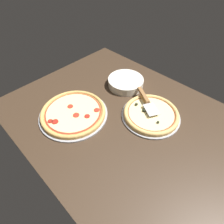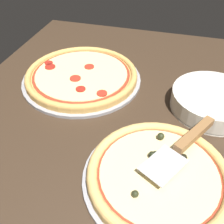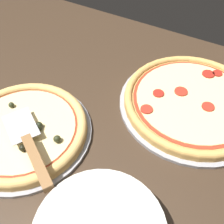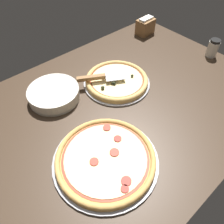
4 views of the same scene
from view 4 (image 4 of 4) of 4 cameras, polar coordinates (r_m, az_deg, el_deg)
ground_plane at (r=106.74cm, az=2.44°, el=1.90°), size 147.92×106.31×3.60cm
pizza_pan_front at (r=115.12cm, az=1.24°, el=7.64°), size 34.38×34.38×1.00cm
pizza_front at (r=113.94cm, az=1.24°, el=8.33°), size 32.32×32.32×3.77cm
pizza_pan_back at (r=85.64cm, az=-1.69°, el=-12.58°), size 40.54×40.54×1.00cm
pizza_back at (r=84.09cm, az=-1.70°, el=-11.98°), size 38.10×38.10×2.62cm
serving_spatula at (r=110.66cm, az=-4.21°, el=8.99°), size 23.20×16.02×2.00cm
plate_stack at (r=109.11cm, az=-14.93°, el=4.60°), size 24.56×24.56×5.60cm
parmesan_shaker at (r=145.75cm, az=24.85°, el=14.92°), size 6.22×6.22×10.45cm
napkin_holder at (r=158.10cm, az=8.70°, el=21.28°), size 11.85×8.75×10.91cm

